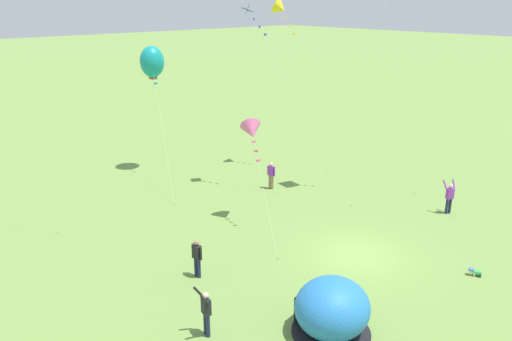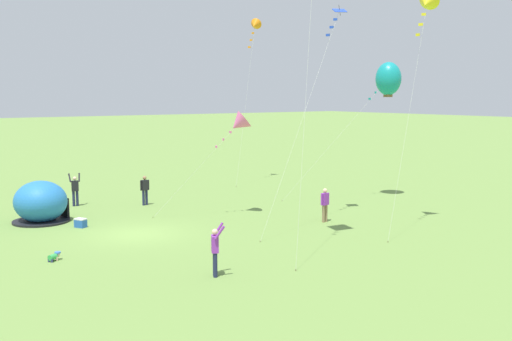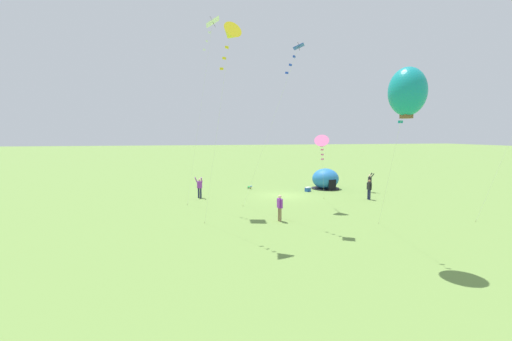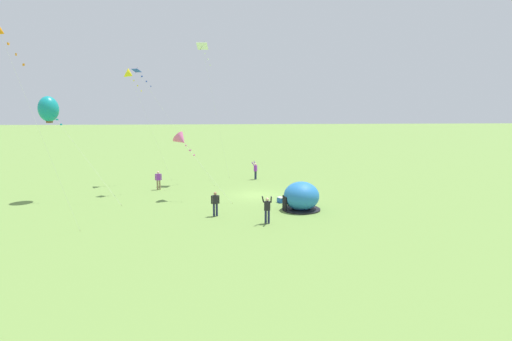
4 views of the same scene
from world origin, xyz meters
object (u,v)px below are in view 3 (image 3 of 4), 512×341
(person_watching_sky, at_px, (280,207))
(kite_yellow, at_px, (230,34))
(kite_blue, at_px, (294,58))
(popup_tent, at_px, (325,179))
(cooler_box, at_px, (308,189))
(person_arms_raised, at_px, (200,187))
(person_far_back, at_px, (370,182))
(kite_teal, at_px, (407,92))
(toddler_crawling, at_px, (250,187))
(kite_pink, at_px, (322,144))
(person_near_tent, at_px, (369,189))
(kite_white, at_px, (211,28))

(person_watching_sky, distance_m, kite_yellow, 10.70)
(kite_yellow, distance_m, kite_blue, 4.56)
(popup_tent, xyz_separation_m, person_watching_sky, (8.32, 11.66, -0.03))
(cooler_box, bearing_deg, person_arms_raised, 6.40)
(person_far_back, height_order, person_watching_sky, person_far_back)
(kite_teal, bearing_deg, cooler_box, -98.62)
(person_arms_raised, distance_m, kite_blue, 14.62)
(toddler_crawling, bearing_deg, person_watching_sky, 86.80)
(person_arms_raised, relative_size, kite_pink, 0.34)
(cooler_box, relative_size, kite_teal, 0.08)
(kite_pink, bearing_deg, toddler_crawling, -73.50)
(person_watching_sky, xyz_separation_m, kite_pink, (-3.92, -2.59, 3.92))
(cooler_box, distance_m, person_near_tent, 6.27)
(cooler_box, xyz_separation_m, person_arms_raised, (10.53, 1.18, 0.78))
(toddler_crawling, relative_size, kite_yellow, 0.05)
(toddler_crawling, xyz_separation_m, person_arms_raised, (5.33, 4.03, 0.82))
(popup_tent, relative_size, kite_white, 0.20)
(cooler_box, bearing_deg, person_far_back, 163.43)
(person_near_tent, bearing_deg, person_watching_sky, 29.45)
(person_near_tent, bearing_deg, kite_pink, 26.48)
(person_arms_raised, distance_m, kite_white, 13.07)
(person_watching_sky, height_order, kite_yellow, kite_yellow)
(toddler_crawling, bearing_deg, person_arms_raised, 37.14)
(kite_pink, bearing_deg, person_arms_raised, -38.24)
(kite_yellow, bearing_deg, toddler_crawling, -104.81)
(kite_teal, relative_size, kite_white, 0.61)
(popup_tent, xyz_separation_m, kite_white, (12.16, 7.50, 12.00))
(person_arms_raised, distance_m, person_near_tent, 14.66)
(person_far_back, bearing_deg, person_near_tent, 58.49)
(kite_pink, relative_size, kite_yellow, 0.50)
(person_watching_sky, distance_m, kite_teal, 10.64)
(kite_teal, bearing_deg, person_far_back, -116.89)
(person_arms_raised, height_order, person_watching_sky, person_arms_raised)
(person_arms_raised, bearing_deg, kite_blue, 116.40)
(kite_yellow, height_order, kite_white, kite_white)
(toddler_crawling, xyz_separation_m, person_far_back, (-10.89, 4.54, 0.82))
(kite_pink, bearing_deg, person_near_tent, -153.52)
(person_far_back, bearing_deg, person_arms_raised, -1.79)
(kite_white, bearing_deg, person_arms_raised, -81.71)
(person_near_tent, xyz_separation_m, kite_white, (13.39, 1.23, 12.03))
(kite_blue, bearing_deg, person_far_back, -138.66)
(person_watching_sky, bearing_deg, person_far_back, -142.93)
(popup_tent, distance_m, cooler_box, 2.76)
(kite_white, bearing_deg, toddler_crawling, -116.56)
(kite_yellow, bearing_deg, cooler_box, -125.32)
(popup_tent, bearing_deg, kite_pink, 64.13)
(person_far_back, height_order, kite_yellow, kite_yellow)
(cooler_box, relative_size, toddler_crawling, 1.18)
(kite_yellow, xyz_separation_m, kite_white, (0.27, -7.12, 2.38))
(cooler_box, relative_size, kite_white, 0.05)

